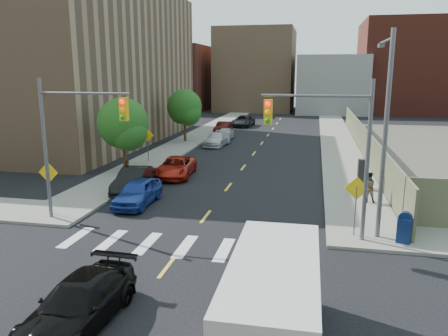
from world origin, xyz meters
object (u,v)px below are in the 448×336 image
at_px(parked_car_maroon, 223,128).
at_px(mailbox, 404,228).
at_px(parked_car_silver, 217,139).
at_px(parked_car_white, 225,134).
at_px(parked_car_red, 176,167).
at_px(black_sedan, 79,304).
at_px(pedestrian_east, 368,187).
at_px(parked_car_grey, 243,121).
at_px(payphone, 362,174).
at_px(parked_car_black, 134,180).
at_px(cargo_van, 274,302).
at_px(pedestrian_west, 128,173).
at_px(parked_car_blue, 138,192).

bearing_deg(parked_car_maroon, mailbox, -63.52).
xyz_separation_m(parked_car_silver, parked_car_white, (0.00, 4.03, -0.01)).
xyz_separation_m(parked_car_red, parked_car_silver, (0.00, 13.41, -0.01)).
height_order(black_sedan, mailbox, mailbox).
height_order(parked_car_white, parked_car_maroon, parked_car_maroon).
relative_size(mailbox, pedestrian_east, 0.81).
bearing_deg(parked_car_white, parked_car_grey, 88.93).
relative_size(parked_car_maroon, payphone, 2.28).
relative_size(parked_car_red, black_sedan, 1.04).
xyz_separation_m(black_sedan, pedestrian_east, (9.57, 14.15, 0.31)).
bearing_deg(parked_car_white, parked_car_red, -91.07).
xyz_separation_m(parked_car_black, mailbox, (14.70, -5.74, 0.07)).
xyz_separation_m(parked_car_red, parked_car_grey, (0.00, 29.49, 0.05)).
bearing_deg(pedestrian_east, mailbox, 91.01).
distance_m(parked_car_maroon, black_sedan, 40.77).
bearing_deg(parked_car_maroon, parked_car_red, -84.74).
distance_m(cargo_van, pedestrian_west, 18.45).
height_order(parked_car_silver, parked_car_maroon, parked_car_maroon).
distance_m(parked_car_white, payphone, 22.53).
height_order(cargo_van, pedestrian_west, cargo_van).
bearing_deg(parked_car_grey, parked_car_black, -88.60).
xyz_separation_m(parked_car_blue, parked_car_red, (0.00, 6.85, -0.04)).
bearing_deg(parked_car_grey, payphone, -64.29).
bearing_deg(parked_car_black, parked_car_grey, 83.35).
relative_size(parked_car_blue, parked_car_maroon, 1.01).
height_order(parked_car_blue, parked_car_silver, parked_car_blue).
bearing_deg(parked_car_maroon, pedestrian_east, -60.33).
xyz_separation_m(parked_car_grey, mailbox, (13.40, -39.57, 0.08)).
distance_m(parked_car_white, black_sedan, 35.91).
height_order(parked_car_blue, mailbox, mailbox).
height_order(parked_car_blue, pedestrian_west, pedestrian_west).
height_order(parked_car_red, parked_car_grey, parked_car_grey).
relative_size(parked_car_red, parked_car_silver, 1.06).
xyz_separation_m(parked_car_blue, parked_car_black, (-1.30, 2.51, 0.02)).
relative_size(parked_car_grey, black_sedan, 1.12).
height_order(mailbox, payphone, payphone).
xyz_separation_m(parked_car_grey, pedestrian_west, (-2.10, -32.86, 0.21)).
relative_size(parked_car_blue, parked_car_grey, 0.80).
xyz_separation_m(parked_car_black, parked_car_white, (1.30, 21.79, -0.08)).
height_order(parked_car_silver, payphone, payphone).
xyz_separation_m(parked_car_black, payphone, (13.81, 3.05, 0.33)).
bearing_deg(parked_car_red, parked_car_grey, 84.79).
distance_m(cargo_van, pedestrian_east, 14.72).
xyz_separation_m(parked_car_blue, cargo_van, (8.62, -11.52, 0.67)).
bearing_deg(pedestrian_west, parked_car_grey, -9.03).
xyz_separation_m(parked_car_red, pedestrian_east, (12.55, -4.19, 0.32)).
xyz_separation_m(parked_car_red, parked_car_maroon, (-1.21, 22.21, 0.01)).
relative_size(parked_car_grey, mailbox, 3.87).
bearing_deg(parked_car_red, black_sedan, -85.99).
distance_m(parked_car_blue, parked_car_white, 24.30).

